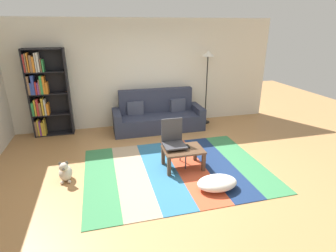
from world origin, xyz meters
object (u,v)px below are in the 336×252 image
(couch, at_px, (158,116))
(coffee_table, at_px, (183,152))
(folding_chair, at_px, (173,139))
(tv_remote, at_px, (188,146))
(bookshelf, at_px, (44,93))
(standing_lamp, at_px, (208,63))
(pouf, at_px, (217,183))
(dog, at_px, (65,172))

(couch, relative_size, coffee_table, 3.10)
(folding_chair, bearing_deg, tv_remote, 1.61)
(bookshelf, distance_m, standing_lamp, 4.05)
(couch, distance_m, bookshelf, 2.76)
(coffee_table, bearing_deg, pouf, -68.46)
(standing_lamp, relative_size, folding_chair, 2.14)
(standing_lamp, bearing_deg, dog, -147.71)
(tv_remote, bearing_deg, couch, 93.45)
(coffee_table, xyz_separation_m, standing_lamp, (1.36, 2.26, 1.29))
(pouf, bearing_deg, folding_chair, 114.75)
(tv_remote, distance_m, folding_chair, 0.31)
(couch, xyz_separation_m, folding_chair, (-0.14, -1.94, 0.20))
(couch, bearing_deg, folding_chair, -94.21)
(standing_lamp, bearing_deg, tv_remote, -119.51)
(coffee_table, xyz_separation_m, tv_remote, (0.11, 0.06, 0.08))
(couch, relative_size, folding_chair, 2.51)
(bookshelf, bearing_deg, pouf, -47.32)
(coffee_table, height_order, pouf, coffee_table)
(tv_remote, bearing_deg, dog, 179.68)
(pouf, xyz_separation_m, folding_chair, (-0.46, 1.00, 0.42))
(coffee_table, relative_size, folding_chair, 0.81)
(bookshelf, relative_size, tv_remote, 13.66)
(bookshelf, distance_m, pouf, 4.48)
(couch, relative_size, pouf, 3.39)
(standing_lamp, relative_size, tv_remote, 12.85)
(bookshelf, bearing_deg, coffee_table, -42.22)
(coffee_table, distance_m, standing_lamp, 2.94)
(bookshelf, xyz_separation_m, folding_chair, (2.51, -2.22, -0.50))
(standing_lamp, height_order, folding_chair, standing_lamp)
(dog, relative_size, standing_lamp, 0.21)
(couch, xyz_separation_m, dog, (-2.08, -2.03, -0.18))
(couch, xyz_separation_m, tv_remote, (0.11, -2.06, 0.06))
(coffee_table, height_order, folding_chair, folding_chair)
(pouf, relative_size, folding_chair, 0.74)
(bookshelf, xyz_separation_m, dog, (0.57, -2.31, -0.88))
(folding_chair, bearing_deg, bookshelf, 165.88)
(bookshelf, xyz_separation_m, pouf, (2.97, -3.22, -0.92))
(pouf, bearing_deg, tv_remote, 103.41)
(couch, bearing_deg, tv_remote, -86.95)
(standing_lamp, xyz_separation_m, folding_chair, (-1.50, -2.08, -1.07))
(pouf, bearing_deg, dog, 159.30)
(coffee_table, height_order, dog, dog)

